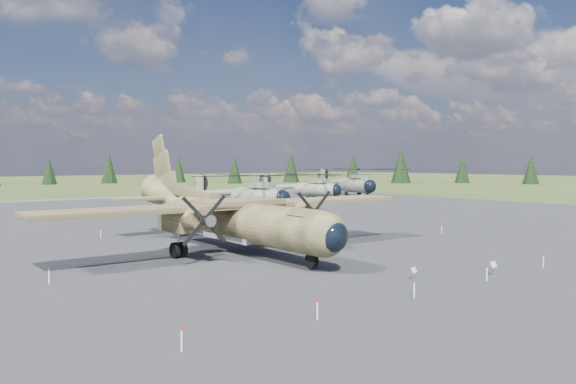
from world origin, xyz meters
TOP-DOWN VIEW (x-y plane):
  - ground at (0.00, 0.00)m, footprint 500.00×500.00m
  - apron at (0.00, 10.00)m, footprint 120.00×120.00m
  - transport_plane at (-3.11, 3.64)m, footprint 28.06×25.54m
  - helicopter_near at (17.14, 28.53)m, footprint 22.67×23.71m
  - helicopter_mid at (38.11, 41.22)m, footprint 23.01×23.01m
  - helicopter_far at (50.97, 44.48)m, footprint 23.72×25.50m
  - info_placard_left at (-0.85, -10.93)m, footprint 0.48×0.30m
  - info_placard_right at (3.57, -12.91)m, footprint 0.54×0.30m
  - barrier_fence at (-0.46, -0.08)m, footprint 33.12×29.62m
  - treeline at (-0.03, -1.93)m, footprint 297.13×293.12m

SIDE VIEW (x-z plane):
  - ground at x=0.00m, z-range 0.00..0.00m
  - apron at x=0.00m, z-range -0.02..0.02m
  - info_placard_left at x=-0.85m, z-range 0.12..0.81m
  - barrier_fence at x=-0.46m, z-range 0.08..0.93m
  - info_placard_right at x=3.57m, z-range 0.13..0.94m
  - transport_plane at x=-3.11m, z-range -1.97..7.30m
  - helicopter_mid at x=38.11m, z-range 0.93..5.35m
  - helicopter_near at x=17.14m, z-range 0.99..5.73m
  - helicopter_far at x=50.97m, z-range 1.09..6.29m
  - treeline at x=-0.03m, z-range -0.71..10.27m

